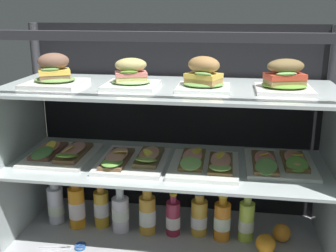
{
  "coord_description": "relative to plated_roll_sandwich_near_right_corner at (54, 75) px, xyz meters",
  "views": [
    {
      "loc": [
        0.23,
        -1.48,
        0.96
      ],
      "look_at": [
        0.0,
        0.0,
        0.52
      ],
      "focal_mm": 43.29,
      "sensor_mm": 36.0,
      "label": 1
    }
  ],
  "objects": [
    {
      "name": "orange_fruit_beside_bottles",
      "position": [
        0.89,
        0.07,
        -0.64
      ],
      "size": [
        0.07,
        0.07,
        0.07
      ],
      "primitive_type": "sphere",
      "color": "orange",
      "rests_on": "case_base_deck"
    },
    {
      "name": "case_base_deck",
      "position": [
        0.43,
        0.04,
        -0.69
      ],
      "size": [
        1.32,
        0.54,
        0.04
      ],
      "primitive_type": "cube",
      "color": "#B7B8BD",
      "rests_on": "ground"
    },
    {
      "name": "juice_bottle_back_left",
      "position": [
        0.45,
        0.06,
        -0.6
      ],
      "size": [
        0.06,
        0.06,
        0.19
      ],
      "color": "#9C243E",
      "rests_on": "case_base_deck"
    },
    {
      "name": "open_sandwich_tray_mid_left",
      "position": [
        -0.01,
        0.03,
        -0.33
      ],
      "size": [
        0.26,
        0.31,
        0.06
      ],
      "color": "white",
      "rests_on": "shelf_lower_glass"
    },
    {
      "name": "plated_roll_sandwich_center",
      "position": [
        0.29,
        0.01,
        -0.0
      ],
      "size": [
        0.2,
        0.2,
        0.11
      ],
      "color": "white",
      "rests_on": "shelf_upper_glass"
    },
    {
      "name": "plated_roll_sandwich_far_right",
      "position": [
        0.85,
        0.02,
        0.0
      ],
      "size": [
        0.2,
        0.2,
        0.12
      ],
      "color": "white",
      "rests_on": "shelf_upper_glass"
    },
    {
      "name": "open_sandwich_tray_right_of_center",
      "position": [
        0.86,
        0.07,
        -0.33
      ],
      "size": [
        0.26,
        0.31,
        0.05
      ],
      "color": "white",
      "rests_on": "shelf_lower_glass"
    },
    {
      "name": "juice_bottle_front_right_end",
      "position": [
        -0.08,
        0.08,
        -0.59
      ],
      "size": [
        0.07,
        0.07,
        0.22
      ],
      "color": "silver",
      "rests_on": "case_base_deck"
    },
    {
      "name": "riser_upper_tier",
      "position": [
        0.43,
        0.04,
        -0.2
      ],
      "size": [
        1.25,
        0.46,
        0.29
      ],
      "color": "silver",
      "rests_on": "shelf_lower_glass"
    },
    {
      "name": "open_sandwich_tray_center",
      "position": [
        0.58,
        0.02,
        -0.33
      ],
      "size": [
        0.26,
        0.31,
        0.06
      ],
      "color": "white",
      "rests_on": "shelf_lower_glass"
    },
    {
      "name": "shelf_lower_glass",
      "position": [
        0.43,
        0.04,
        -0.35
      ],
      "size": [
        1.27,
        0.48,
        0.01
      ],
      "primitive_type": "cube",
      "color": "silver",
      "rests_on": "riser_lower_tier"
    },
    {
      "name": "juice_bottle_front_fourth",
      "position": [
        0.34,
        0.06,
        -0.59
      ],
      "size": [
        0.07,
        0.07,
        0.21
      ],
      "color": "gold",
      "rests_on": "case_base_deck"
    },
    {
      "name": "ground_plane",
      "position": [
        0.43,
        0.04,
        -0.72
      ],
      "size": [
        6.0,
        6.0,
        0.02
      ],
      "primitive_type": "cube",
      "color": "#252621",
      "rests_on": "ground"
    },
    {
      "name": "juice_bottle_front_middle",
      "position": [
        0.13,
        0.08,
        -0.59
      ],
      "size": [
        0.07,
        0.07,
        0.21
      ],
      "color": "gold",
      "rests_on": "case_base_deck"
    },
    {
      "name": "case_frame",
      "position": [
        0.43,
        0.18,
        -0.22
      ],
      "size": [
        1.32,
        0.54,
        0.89
      ],
      "color": "#333338",
      "rests_on": "ground"
    },
    {
      "name": "shelf_upper_glass",
      "position": [
        0.43,
        0.04,
        -0.05
      ],
      "size": [
        1.27,
        0.48,
        0.01
      ],
      "primitive_type": "cube",
      "color": "silver",
      "rests_on": "riser_upper_tier"
    },
    {
      "name": "juice_bottle_tucked_behind",
      "position": [
        0.22,
        0.06,
        -0.59
      ],
      "size": [
        0.07,
        0.07,
        0.21
      ],
      "color": "white",
      "rests_on": "case_base_deck"
    },
    {
      "name": "plated_roll_sandwich_near_right_corner",
      "position": [
        0.0,
        0.0,
        0.0
      ],
      "size": [
        0.21,
        0.21,
        0.12
      ],
      "color": "white",
      "rests_on": "shelf_upper_glass"
    },
    {
      "name": "kitchen_scissors",
      "position": [
        0.07,
        -0.1,
        -0.67
      ],
      "size": [
        0.19,
        0.11,
        0.01
      ],
      "color": "silver",
      "rests_on": "case_base_deck"
    },
    {
      "name": "juice_bottle_back_right",
      "position": [
        0.65,
        0.06,
        -0.59
      ],
      "size": [
        0.07,
        0.07,
        0.2
      ],
      "color": "orange",
      "rests_on": "case_base_deck"
    },
    {
      "name": "orange_fruit_near_left_post",
      "position": [
        0.82,
        -0.02,
        -0.64
      ],
      "size": [
        0.08,
        0.08,
        0.08
      ],
      "primitive_type": "sphere",
      "color": "orange",
      "rests_on": "case_base_deck"
    },
    {
      "name": "plated_roll_sandwich_left_of_center",
      "position": [
        0.56,
        0.02,
        0.0
      ],
      "size": [
        0.19,
        0.19,
        0.12
      ],
      "color": "white",
      "rests_on": "shelf_upper_glass"
    },
    {
      "name": "juice_bottle_near_post",
      "position": [
        0.55,
        0.08,
        -0.59
      ],
      "size": [
        0.07,
        0.07,
        0.2
      ],
      "color": "gold",
      "rests_on": "case_base_deck"
    },
    {
      "name": "open_sandwich_tray_far_right",
      "position": [
        0.29,
        0.01,
        -0.33
      ],
      "size": [
        0.26,
        0.31,
        0.06
      ],
      "color": "white",
      "rests_on": "shelf_lower_glass"
    },
    {
      "name": "juice_bottle_back_center",
      "position": [
        0.03,
        0.06,
        -0.58
      ],
      "size": [
        0.07,
        0.07,
        0.24
      ],
      "color": "orange",
      "rests_on": "case_base_deck"
    },
    {
      "name": "riser_lower_tier",
      "position": [
        0.43,
        0.04,
        -0.52
      ],
      "size": [
        1.25,
        0.46,
        0.32
      ],
      "color": "silver",
      "rests_on": "case_base_deck"
    },
    {
      "name": "juice_bottle_front_second",
      "position": [
        0.75,
        0.07,
        -0.59
      ],
      "size": [
        0.06,
        0.06,
        0.22
      ],
      "color": "#B9D846",
      "rests_on": "case_base_deck"
    }
  ]
}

